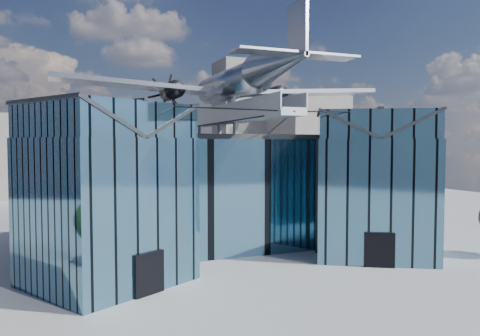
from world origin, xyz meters
name	(u,v)px	position (x,y,z in m)	size (l,w,h in m)	color
ground_plane	(250,264)	(0.00, 0.00, 0.00)	(120.00, 120.00, 0.00)	gray
museum	(224,185)	(0.00, 5.82, 5.54)	(32.88, 24.50, 17.60)	teal
bg_towers	(147,139)	(1.45, 50.49, 10.01)	(77.00, 24.50, 26.00)	slate
tree_side_e	(403,192)	(22.29, 9.00, 3.77)	(3.56, 3.56, 5.56)	#2F2112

